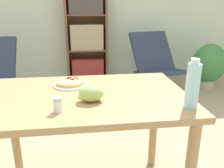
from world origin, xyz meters
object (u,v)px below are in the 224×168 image
Objects in this scene: drink_bottle at (193,85)px; bookshelf at (87,36)px; pizza_on_plate at (71,83)px; lounge_chair_far at (156,75)px; potted_plant_floor at (209,65)px; salt_shaker at (58,105)px; grape_bunch at (91,93)px.

drink_bottle is 2.83m from bookshelf.
lounge_chair_far is at bearing 56.47° from pizza_on_plate.
lounge_chair_far is at bearing -33.11° from bookshelf.
lounge_chair_far is at bearing -170.16° from potted_plant_floor.
bookshelf is at bearing 98.89° from drink_bottle.
drink_bottle is at bearing -121.59° from potted_plant_floor.
salt_shaker is 2.77m from bookshelf.
grape_bunch is 0.20m from salt_shaker.
grape_bunch is 1.90× the size of salt_shaker.
lounge_chair_far is at bearing 76.02° from drink_bottle.
grape_bunch is 2.32m from lounge_chair_far.
lounge_chair_far reaches higher than pizza_on_plate.
drink_bottle reaches higher than grape_bunch.
grape_bunch is at bearing 34.59° from salt_shaker.
drink_bottle is 0.15× the size of bookshelf.
bookshelf is at bearing 88.84° from grape_bunch.
potted_plant_floor is at bearing 42.83° from pizza_on_plate.
salt_shaker is at bearing -145.41° from grape_bunch.
grape_bunch is 0.52m from drink_bottle.
salt_shaker is at bearing 177.14° from drink_bottle.
grape_bunch is at bearing -131.46° from potted_plant_floor.
pizza_on_plate is at bearing 144.82° from drink_bottle.
salt_shaker reaches higher than pizza_on_plate.
salt_shaker reaches higher than potted_plant_floor.
pizza_on_plate is 0.31m from grape_bunch.
lounge_chair_far is (1.15, 1.73, -0.50)m from pizza_on_plate.
drink_bottle is at bearing -81.11° from bookshelf.
drink_bottle is at bearing -35.18° from pizza_on_plate.
lounge_chair_far is (0.54, 2.16, -0.60)m from drink_bottle.
bookshelf reaches higher than grape_bunch.
grape_bunch is at bearing -67.21° from pizza_on_plate.
lounge_chair_far is 1.25× the size of potted_plant_floor.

